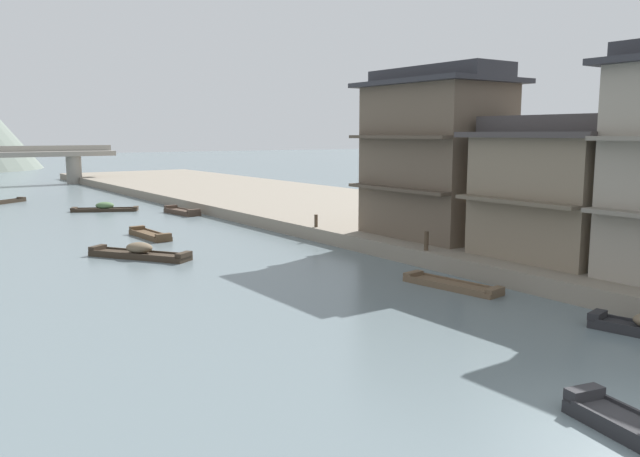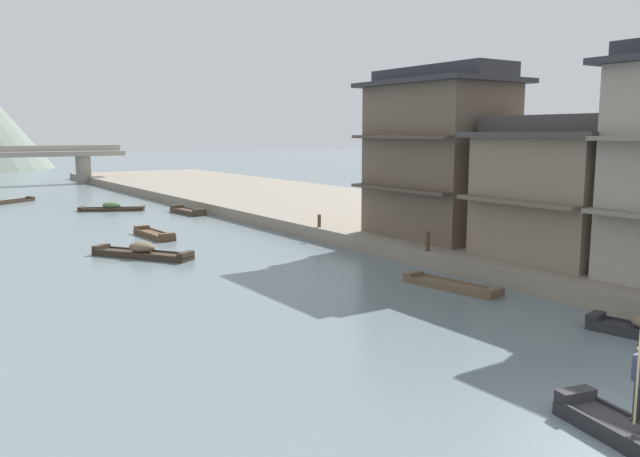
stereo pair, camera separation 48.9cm
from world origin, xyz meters
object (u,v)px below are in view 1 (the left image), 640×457
boat_moored_far (105,208)px  house_waterfront_tall (435,154)px  boat_moored_nearest (4,202)px  boat_moored_second (140,253)px  boat_upstream_distant (150,235)px  house_waterfront_second (555,189)px  stone_bridge (7,160)px  mooring_post_dock_mid (426,241)px  boat_midriver_drifting (182,212)px  mooring_post_dock_far (316,221)px  boat_midriver_upstream (452,285)px

boat_moored_far → house_waterfront_tall: (9.44, -27.11, 4.81)m
boat_moored_far → boat_moored_nearest: bearing=118.0°
boat_moored_second → boat_upstream_distant: bearing=65.7°
house_waterfront_second → stone_bridge: size_ratio=0.27×
mooring_post_dock_mid → stone_bridge: 61.75m
boat_moored_nearest → mooring_post_dock_mid: (11.72, -40.92, 1.08)m
boat_upstream_distant → house_waterfront_second: bearing=-60.4°
boat_moored_nearest → house_waterfront_second: bearing=-71.4°
house_waterfront_tall → stone_bridge: size_ratio=0.36×
boat_midriver_drifting → stone_bridge: 36.96m
house_waterfront_second → boat_moored_second: bearing=134.9°
mooring_post_dock_far → boat_midriver_upstream: bearing=-99.3°
boat_upstream_distant → house_waterfront_tall: house_waterfront_tall is taller
boat_midriver_upstream → mooring_post_dock_far: (2.09, 12.70, 1.01)m
boat_moored_second → stone_bridge: size_ratio=0.21×
boat_midriver_drifting → mooring_post_dock_mid: bearing=-86.2°
boat_moored_second → boat_moored_far: bearing=78.2°
mooring_post_dock_far → stone_bridge: stone_bridge is taller
boat_moored_second → boat_midriver_drifting: bearing=60.6°
boat_moored_nearest → boat_midriver_upstream: boat_moored_nearest is taller
house_waterfront_second → house_waterfront_tall: size_ratio=0.76×
house_waterfront_tall → mooring_post_dock_far: (-3.44, 6.03, -3.93)m
stone_bridge → house_waterfront_tall: bearing=-78.8°
boat_moored_second → boat_moored_far: (4.28, 20.55, -0.01)m
house_waterfront_tall → boat_upstream_distant: bearing=131.8°
boat_upstream_distant → mooring_post_dock_mid: mooring_post_dock_mid is taller
boat_moored_far → boat_midriver_drifting: size_ratio=1.25×
boat_moored_far → house_waterfront_second: size_ratio=0.75×
boat_moored_second → boat_upstream_distant: boat_moored_second is taller
boat_moored_second → boat_upstream_distant: (2.63, 5.82, -0.11)m
house_waterfront_second → mooring_post_dock_far: (-3.50, 13.31, -2.64)m
boat_upstream_distant → boat_moored_second: bearing=-114.3°
house_waterfront_second → mooring_post_dock_far: 14.01m
boat_moored_nearest → house_waterfront_second: 47.80m
house_waterfront_second → mooring_post_dock_far: size_ratio=9.16×
mooring_post_dock_far → boat_midriver_drifting: bearing=96.0°
boat_midriver_drifting → mooring_post_dock_far: bearing=-84.0°
boat_moored_nearest → boat_upstream_distant: 25.84m
boat_midriver_upstream → mooring_post_dock_far: bearing=80.7°
house_waterfront_second → mooring_post_dock_mid: bearing=129.5°
boat_midriver_drifting → boat_midriver_upstream: boat_midriver_drifting is taller
boat_midriver_upstream → mooring_post_dock_mid: 4.33m
mooring_post_dock_mid → mooring_post_dock_far: bearing=90.0°
boat_moored_nearest → boat_moored_second: bearing=-87.4°
mooring_post_dock_mid → mooring_post_dock_far: mooring_post_dock_mid is taller
boat_moored_nearest → boat_moored_second: size_ratio=0.79×
boat_moored_second → house_waterfront_second: size_ratio=0.77×
boat_moored_nearest → stone_bridge: bearing=79.8°
boat_midriver_drifting → boat_upstream_distant: (-5.98, -9.50, -0.02)m
boat_moored_far → house_waterfront_tall: house_waterfront_tall is taller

